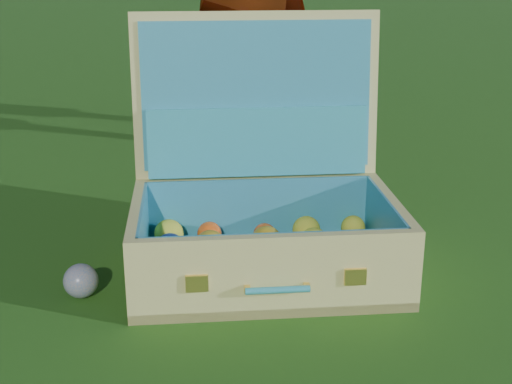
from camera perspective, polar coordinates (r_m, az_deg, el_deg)
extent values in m
plane|color=#215114|center=(1.86, 3.55, -4.20)|extent=(60.00, 60.00, 0.00)
sphere|color=#406BA7|center=(1.62, -13.84, -6.92)|extent=(0.08, 0.08, 0.08)
cube|color=#D4C972|center=(1.68, 0.78, -6.42)|extent=(0.68, 0.52, 0.02)
cube|color=#D4C972|center=(1.47, 1.61, -6.80)|extent=(0.60, 0.14, 0.18)
cube|color=#D4C972|center=(1.83, 0.15, -1.56)|extent=(0.60, 0.14, 0.18)
cube|color=#D4C972|center=(1.65, -9.47, -4.22)|extent=(0.09, 0.36, 0.18)
cube|color=#D4C972|center=(1.70, 10.70, -3.47)|extent=(0.09, 0.36, 0.18)
cube|color=teal|center=(1.68, 0.79, -5.98)|extent=(0.62, 0.46, 0.01)
cube|color=teal|center=(1.48, 1.54, -6.17)|extent=(0.56, 0.11, 0.16)
cube|color=teal|center=(1.81, 0.19, -1.38)|extent=(0.56, 0.11, 0.16)
cube|color=teal|center=(1.64, -8.99, -3.85)|extent=(0.07, 0.36, 0.16)
cube|color=teal|center=(1.70, 10.26, -3.14)|extent=(0.07, 0.36, 0.16)
cube|color=#D4C972|center=(1.79, 0.00, 7.78)|extent=(0.61, 0.19, 0.41)
cube|color=teal|center=(1.77, 0.06, 7.72)|extent=(0.56, 0.15, 0.36)
cube|color=teal|center=(1.78, 0.13, 4.03)|extent=(0.54, 0.14, 0.17)
cube|color=#F2C659|center=(1.45, -4.77, -7.30)|extent=(0.05, 0.02, 0.04)
cube|color=#F2C659|center=(1.49, 7.96, -6.73)|extent=(0.05, 0.02, 0.04)
cylinder|color=teal|center=(1.46, 1.74, -7.84)|extent=(0.13, 0.04, 0.01)
cube|color=#F2C659|center=(1.46, -0.70, -7.80)|extent=(0.02, 0.02, 0.01)
cube|color=#F2C659|center=(1.47, 4.09, -7.58)|extent=(0.02, 0.02, 0.01)
sphere|color=silver|center=(1.53, -7.53, -6.86)|extent=(0.08, 0.08, 0.08)
sphere|color=beige|center=(1.53, -3.44, -7.10)|extent=(0.06, 0.06, 0.06)
sphere|color=#AF0E12|center=(1.54, 0.97, -7.30)|extent=(0.04, 0.04, 0.04)
sphere|color=beige|center=(1.57, 5.51, -6.22)|extent=(0.08, 0.08, 0.08)
sphere|color=gold|center=(1.58, 10.20, -6.36)|extent=(0.07, 0.07, 0.07)
sphere|color=#F35614|center=(1.61, -7.43, -6.05)|extent=(0.05, 0.05, 0.05)
sphere|color=#AF0E12|center=(1.62, -3.56, -5.84)|extent=(0.05, 0.05, 0.05)
sphere|color=gold|center=(1.62, 0.83, -5.49)|extent=(0.07, 0.07, 0.07)
sphere|color=silver|center=(1.63, 4.95, -5.50)|extent=(0.06, 0.06, 0.06)
sphere|color=silver|center=(1.65, 8.87, -4.68)|extent=(0.10, 0.10, 0.10)
sphere|color=#101E52|center=(1.69, -6.89, -4.44)|extent=(0.07, 0.07, 0.07)
sphere|color=#AA8216|center=(1.69, -3.68, -4.28)|extent=(0.07, 0.07, 0.07)
sphere|color=#AA8216|center=(1.70, 0.83, -4.01)|extent=(0.08, 0.08, 0.08)
sphere|color=gold|center=(1.72, 4.66, -4.02)|extent=(0.07, 0.07, 0.07)
sphere|color=#101E52|center=(1.74, 8.49, -4.05)|extent=(0.06, 0.06, 0.06)
sphere|color=gold|center=(1.77, -6.98, -3.34)|extent=(0.07, 0.07, 0.07)
sphere|color=#F35614|center=(1.78, -3.75, -3.34)|extent=(0.06, 0.06, 0.06)
sphere|color=#F35614|center=(1.77, 0.69, -3.41)|extent=(0.06, 0.06, 0.06)
sphere|color=gold|center=(1.79, 4.05, -3.05)|extent=(0.07, 0.07, 0.07)
sphere|color=gold|center=(1.83, 7.77, -2.82)|extent=(0.06, 0.06, 0.06)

